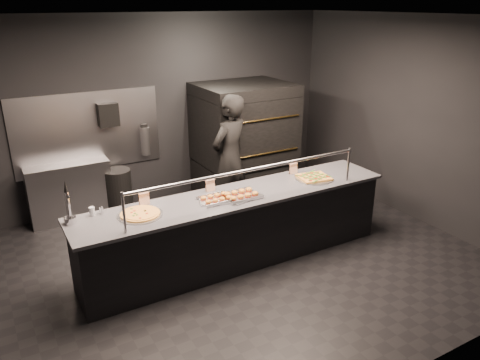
{
  "coord_description": "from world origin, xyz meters",
  "views": [
    {
      "loc": [
        -2.62,
        -4.63,
        3.15
      ],
      "look_at": [
        0.15,
        0.2,
        1.02
      ],
      "focal_mm": 35.0,
      "sensor_mm": 36.0,
      "label": 1
    }
  ],
  "objects_px": {
    "pizza_oven": "(244,140)",
    "towel_dispenser": "(108,114)",
    "fire_extinguisher": "(145,141)",
    "prep_shelf": "(70,192)",
    "slider_tray_b": "(241,195)",
    "square_pizza": "(314,178)",
    "trash_bin": "(118,191)",
    "service_counter": "(238,228)",
    "worker": "(230,158)",
    "beer_tap": "(69,211)",
    "round_pizza": "(140,214)",
    "slider_tray_a": "(216,199)"
  },
  "relations": [
    {
      "from": "round_pizza",
      "to": "slider_tray_a",
      "type": "height_order",
      "value": "slider_tray_a"
    },
    {
      "from": "trash_bin",
      "to": "worker",
      "type": "relative_size",
      "value": 0.37
    },
    {
      "from": "slider_tray_b",
      "to": "square_pizza",
      "type": "xyz_separation_m",
      "value": [
        1.16,
        0.05,
        -0.01
      ]
    },
    {
      "from": "service_counter",
      "to": "prep_shelf",
      "type": "bearing_deg",
      "value": 124.59
    },
    {
      "from": "pizza_oven",
      "to": "towel_dispenser",
      "type": "bearing_deg",
      "value": 166.86
    },
    {
      "from": "service_counter",
      "to": "beer_tap",
      "type": "height_order",
      "value": "beer_tap"
    },
    {
      "from": "towel_dispenser",
      "to": "square_pizza",
      "type": "height_order",
      "value": "towel_dispenser"
    },
    {
      "from": "square_pizza",
      "to": "trash_bin",
      "type": "xyz_separation_m",
      "value": [
        -2.06,
        2.25,
        -0.58
      ]
    },
    {
      "from": "prep_shelf",
      "to": "slider_tray_a",
      "type": "xyz_separation_m",
      "value": [
        1.29,
        -2.35,
        0.49
      ]
    },
    {
      "from": "beer_tap",
      "to": "worker",
      "type": "bearing_deg",
      "value": 22.18
    },
    {
      "from": "pizza_oven",
      "to": "worker",
      "type": "relative_size",
      "value": 1.0
    },
    {
      "from": "slider_tray_b",
      "to": "trash_bin",
      "type": "xyz_separation_m",
      "value": [
        -0.9,
        2.31,
        -0.59
      ]
    },
    {
      "from": "slider_tray_a",
      "to": "beer_tap",
      "type": "bearing_deg",
      "value": 171.93
    },
    {
      "from": "slider_tray_a",
      "to": "trash_bin",
      "type": "xyz_separation_m",
      "value": [
        -0.59,
        2.25,
        -0.59
      ]
    },
    {
      "from": "prep_shelf",
      "to": "slider_tray_b",
      "type": "height_order",
      "value": "slider_tray_b"
    },
    {
      "from": "prep_shelf",
      "to": "beer_tap",
      "type": "height_order",
      "value": "beer_tap"
    },
    {
      "from": "round_pizza",
      "to": "slider_tray_a",
      "type": "distance_m",
      "value": 0.92
    },
    {
      "from": "fire_extinguisher",
      "to": "slider_tray_b",
      "type": "distance_m",
      "value": 2.51
    },
    {
      "from": "round_pizza",
      "to": "service_counter",
      "type": "bearing_deg",
      "value": -1.17
    },
    {
      "from": "round_pizza",
      "to": "square_pizza",
      "type": "height_order",
      "value": "square_pizza"
    },
    {
      "from": "beer_tap",
      "to": "round_pizza",
      "type": "xyz_separation_m",
      "value": [
        0.71,
        -0.17,
        -0.13
      ]
    },
    {
      "from": "prep_shelf",
      "to": "square_pizza",
      "type": "bearing_deg",
      "value": -40.45
    },
    {
      "from": "pizza_oven",
      "to": "prep_shelf",
      "type": "xyz_separation_m",
      "value": [
        -2.8,
        0.42,
        -0.52
      ]
    },
    {
      "from": "slider_tray_b",
      "to": "slider_tray_a",
      "type": "bearing_deg",
      "value": 170.3
    },
    {
      "from": "towel_dispenser",
      "to": "beer_tap",
      "type": "bearing_deg",
      "value": -115.6
    },
    {
      "from": "service_counter",
      "to": "beer_tap",
      "type": "distance_m",
      "value": 2.05
    },
    {
      "from": "beer_tap",
      "to": "slider_tray_a",
      "type": "height_order",
      "value": "beer_tap"
    },
    {
      "from": "square_pizza",
      "to": "trash_bin",
      "type": "distance_m",
      "value": 3.11
    },
    {
      "from": "pizza_oven",
      "to": "slider_tray_b",
      "type": "distance_m",
      "value": 2.32
    },
    {
      "from": "service_counter",
      "to": "slider_tray_a",
      "type": "height_order",
      "value": "service_counter"
    },
    {
      "from": "towel_dispenser",
      "to": "pizza_oven",
      "type": "bearing_deg",
      "value": -13.14
    },
    {
      "from": "service_counter",
      "to": "beer_tap",
      "type": "xyz_separation_m",
      "value": [
        -1.95,
        0.2,
        0.6
      ]
    },
    {
      "from": "trash_bin",
      "to": "prep_shelf",
      "type": "bearing_deg",
      "value": 171.87
    },
    {
      "from": "prep_shelf",
      "to": "slider_tray_b",
      "type": "relative_size",
      "value": 2.37
    },
    {
      "from": "slider_tray_b",
      "to": "trash_bin",
      "type": "relative_size",
      "value": 0.71
    },
    {
      "from": "slider_tray_b",
      "to": "worker",
      "type": "bearing_deg",
      "value": 66.99
    },
    {
      "from": "service_counter",
      "to": "pizza_oven",
      "type": "xyz_separation_m",
      "value": [
        1.2,
        1.9,
        0.5
      ]
    },
    {
      "from": "round_pizza",
      "to": "square_pizza",
      "type": "bearing_deg",
      "value": -1.36
    },
    {
      "from": "towel_dispenser",
      "to": "fire_extinguisher",
      "type": "bearing_deg",
      "value": 1.04
    },
    {
      "from": "pizza_oven",
      "to": "round_pizza",
      "type": "bearing_deg",
      "value": -142.41
    },
    {
      "from": "pizza_oven",
      "to": "service_counter",
      "type": "bearing_deg",
      "value": -122.27
    },
    {
      "from": "round_pizza",
      "to": "fire_extinguisher",
      "type": "bearing_deg",
      "value": 69.55
    },
    {
      "from": "fire_extinguisher",
      "to": "trash_bin",
      "type": "bearing_deg",
      "value": -161.88
    },
    {
      "from": "round_pizza",
      "to": "trash_bin",
      "type": "height_order",
      "value": "round_pizza"
    },
    {
      "from": "towel_dispenser",
      "to": "round_pizza",
      "type": "bearing_deg",
      "value": -98.08
    },
    {
      "from": "prep_shelf",
      "to": "round_pizza",
      "type": "bearing_deg",
      "value": -80.98
    },
    {
      "from": "fire_extinguisher",
      "to": "prep_shelf",
      "type": "bearing_deg",
      "value": -176.34
    },
    {
      "from": "fire_extinguisher",
      "to": "slider_tray_a",
      "type": "xyz_separation_m",
      "value": [
        0.04,
        -2.43,
        -0.12
      ]
    },
    {
      "from": "service_counter",
      "to": "slider_tray_a",
      "type": "bearing_deg",
      "value": -174.05
    },
    {
      "from": "service_counter",
      "to": "slider_tray_b",
      "type": "height_order",
      "value": "service_counter"
    }
  ]
}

